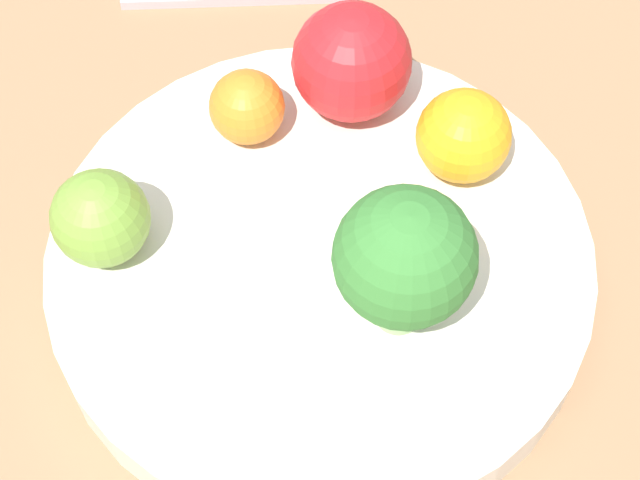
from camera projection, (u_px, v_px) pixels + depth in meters
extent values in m
plane|color=gray|center=(320.00, 302.00, 0.53)|extent=(6.00, 6.00, 0.00)
cube|color=#936D4C|center=(320.00, 292.00, 0.53)|extent=(1.20, 1.20, 0.02)
cylinder|color=silver|center=(320.00, 267.00, 0.50)|extent=(0.25, 0.25, 0.03)
cylinder|color=#99C17A|center=(400.00, 299.00, 0.46)|extent=(0.02, 0.02, 0.03)
sphere|color=#387A33|center=(405.00, 257.00, 0.43)|extent=(0.06, 0.06, 0.06)
sphere|color=olive|center=(100.00, 218.00, 0.48)|extent=(0.04, 0.04, 0.04)
sphere|color=red|center=(352.00, 62.00, 0.52)|extent=(0.06, 0.06, 0.06)
sphere|color=orange|center=(247.00, 107.00, 0.52)|extent=(0.04, 0.04, 0.04)
sphere|color=orange|center=(464.00, 136.00, 0.50)|extent=(0.05, 0.05, 0.05)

